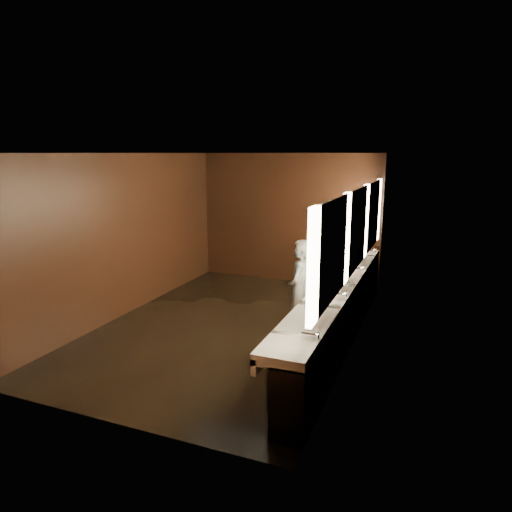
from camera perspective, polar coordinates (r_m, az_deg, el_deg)
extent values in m
plane|color=black|center=(7.66, -3.07, -8.71)|extent=(6.00, 6.00, 0.00)
cube|color=#2D2D2B|center=(7.13, -3.34, 12.73)|extent=(4.00, 6.00, 0.02)
cube|color=black|center=(10.03, 4.05, 4.70)|extent=(4.00, 0.02, 2.80)
cube|color=black|center=(4.80, -18.50, -4.91)|extent=(4.00, 0.02, 2.80)
cube|color=black|center=(8.30, -15.85, 2.55)|extent=(0.02, 6.00, 2.80)
cube|color=black|center=(6.69, 12.55, 0.36)|extent=(0.02, 6.00, 2.80)
cube|color=black|center=(6.99, 10.68, -7.51)|extent=(0.36, 5.40, 0.81)
cube|color=white|center=(6.87, 10.06, -3.94)|extent=(0.55, 5.40, 0.12)
cube|color=white|center=(6.94, 8.05, -4.38)|extent=(0.06, 5.40, 0.18)
cylinder|color=silver|center=(4.76, 6.78, -9.71)|extent=(0.18, 0.04, 0.04)
cylinder|color=silver|center=(6.11, 10.39, -4.71)|extent=(0.18, 0.04, 0.04)
cylinder|color=silver|center=(7.50, 12.64, -1.53)|extent=(0.18, 0.04, 0.04)
cylinder|color=silver|center=(8.92, 14.18, 0.65)|extent=(0.18, 0.04, 0.04)
cube|color=#FFE8BC|center=(4.32, 7.12, -1.43)|extent=(0.06, 0.22, 1.15)
cube|color=white|center=(5.08, 9.59, 0.63)|extent=(0.03, 1.32, 1.15)
cube|color=#FFE8BC|center=(5.85, 11.13, 2.17)|extent=(0.06, 0.23, 1.15)
cube|color=white|center=(6.62, 12.56, 3.32)|extent=(0.03, 1.32, 1.15)
cube|color=#FFE8BC|center=(7.41, 13.47, 4.26)|extent=(0.06, 0.23, 1.15)
cube|color=white|center=(8.19, 14.41, 4.99)|extent=(0.03, 1.32, 1.15)
cube|color=#FFE8BC|center=(8.98, 15.00, 5.61)|extent=(0.06, 0.22, 1.15)
imported|color=#7EA8BC|center=(6.79, 5.47, -4.52)|extent=(0.39, 0.59, 1.58)
cylinder|color=black|center=(5.26, 3.25, -16.09)|extent=(0.36, 0.36, 0.53)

